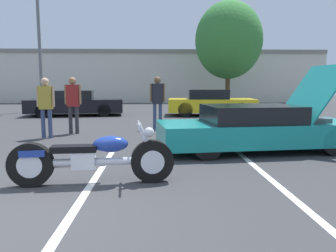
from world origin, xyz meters
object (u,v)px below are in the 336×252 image
(motorcycle, at_px, (92,159))
(show_car_hood_open, at_px, (259,128))
(spectator_by_show_car, at_px, (157,98))
(spectator_near_motorcycle, at_px, (73,100))
(parked_car_right_row, at_px, (211,103))
(spectator_midground, at_px, (46,102))
(tree_background, at_px, (229,40))
(light_pole, at_px, (40,36))
(parked_car_left_row, at_px, (75,104))

(motorcycle, bearing_deg, show_car_hood_open, 31.13)
(show_car_hood_open, bearing_deg, spectator_by_show_car, 115.67)
(spectator_by_show_car, bearing_deg, spectator_near_motorcycle, -160.38)
(show_car_hood_open, height_order, spectator_by_show_car, show_car_hood_open)
(parked_car_right_row, bearing_deg, show_car_hood_open, -88.32)
(spectator_near_motorcycle, height_order, spectator_midground, spectator_near_motorcycle)
(tree_background, bearing_deg, parked_car_right_row, -108.87)
(show_car_hood_open, relative_size, spectator_midground, 2.76)
(spectator_near_motorcycle, bearing_deg, motorcycle, -73.15)
(light_pole, distance_m, spectator_near_motorcycle, 10.10)
(parked_car_left_row, xyz_separation_m, spectator_near_motorcycle, (1.46, -6.15, 0.48))
(light_pole, bearing_deg, motorcycle, -68.63)
(tree_background, bearing_deg, spectator_midground, -121.44)
(show_car_hood_open, bearing_deg, tree_background, 73.92)
(light_pole, xyz_separation_m, show_car_hood_open, (8.98, -11.60, -3.73))
(motorcycle, height_order, parked_car_right_row, parked_car_right_row)
(parked_car_right_row, bearing_deg, parked_car_left_row, -178.40)
(spectator_midground, bearing_deg, spectator_near_motorcycle, 55.17)
(parked_car_left_row, xyz_separation_m, spectator_midground, (0.89, -6.98, 0.45))
(motorcycle, height_order, show_car_hood_open, show_car_hood_open)
(parked_car_right_row, xyz_separation_m, spectator_near_motorcycle, (-5.37, -5.91, 0.46))
(tree_background, relative_size, spectator_midground, 4.13)
(parked_car_right_row, relative_size, spectator_by_show_car, 2.39)
(parked_car_left_row, height_order, spectator_midground, spectator_midground)
(parked_car_left_row, bearing_deg, tree_background, 28.47)
(motorcycle, height_order, parked_car_left_row, parked_car_left_row)
(spectator_by_show_car, bearing_deg, light_pole, 130.17)
(spectator_near_motorcycle, bearing_deg, light_pole, 114.02)
(parked_car_left_row, relative_size, spectator_by_show_car, 2.63)
(light_pole, distance_m, spectator_midground, 10.65)
(parked_car_left_row, xyz_separation_m, spectator_by_show_car, (4.15, -5.19, 0.51))
(motorcycle, xyz_separation_m, spectator_near_motorcycle, (-1.63, 5.38, 0.67))
(show_car_hood_open, distance_m, spectator_by_show_car, 4.53)
(tree_background, distance_m, spectator_midground, 16.24)
(tree_background, height_order, motorcycle, tree_background)
(tree_background, bearing_deg, spectator_by_show_car, -113.10)
(show_car_hood_open, relative_size, parked_car_right_row, 1.11)
(parked_car_right_row, bearing_deg, light_pole, 166.55)
(parked_car_right_row, xyz_separation_m, spectator_midground, (-5.95, -6.75, 0.43))
(light_pole, xyz_separation_m, parked_car_right_row, (9.27, -2.84, -3.65))
(light_pole, bearing_deg, parked_car_left_row, -46.90)
(parked_car_left_row, relative_size, spectator_near_motorcycle, 2.69)
(motorcycle, relative_size, show_car_hood_open, 0.53)
(light_pole, distance_m, parked_car_left_row, 5.12)
(parked_car_right_row, relative_size, spectator_midground, 2.50)
(tree_background, height_order, spectator_midground, tree_background)
(spectator_near_motorcycle, relative_size, spectator_midground, 1.02)
(tree_background, height_order, show_car_hood_open, tree_background)
(light_pole, relative_size, motorcycle, 3.02)
(parked_car_left_row, xyz_separation_m, parked_car_right_row, (6.84, -0.24, 0.02))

